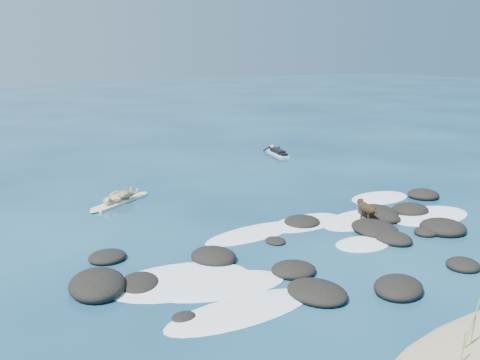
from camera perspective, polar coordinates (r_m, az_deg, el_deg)
ground at (r=16.98m, az=6.97°, el=-5.76°), size 160.00×160.00×0.00m
reef_rocks at (r=16.08m, az=9.57°, el=-6.58°), size 14.90×7.15×0.59m
breaking_foam at (r=16.34m, az=7.34°, el=-6.54°), size 13.35×6.98×0.12m
standing_surfer_rig at (r=20.48m, az=-12.75°, el=-0.49°), size 2.83×1.94×1.80m
paddling_surfer_rig at (r=29.32m, az=4.01°, el=3.00°), size 1.09×2.39×0.41m
dog at (r=18.30m, az=13.32°, el=-2.92°), size 0.43×1.19×0.76m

